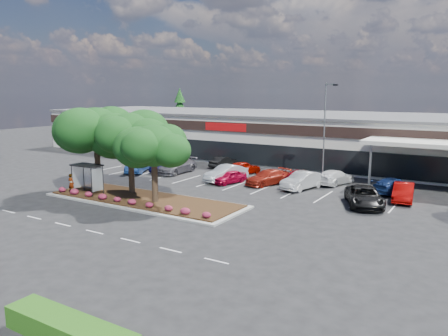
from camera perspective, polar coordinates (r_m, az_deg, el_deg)
The scene contains 28 objects.
ground at distance 33.70m, azimuth -12.39°, elevation -6.12°, with size 160.00×160.00×0.00m, color black.
retail_store at distance 61.70m, azimuth 9.92°, elevation 4.18°, with size 80.40×25.20×6.25m.
landscape_island at distance 37.81m, azimuth -10.39°, elevation -4.10°, with size 18.00×6.00×0.26m.
lane_markings at distance 41.64m, azimuth -2.56°, elevation -2.81°, with size 33.12×20.06×0.01m.
shrub_row at distance 36.23m, azimuth -12.63°, elevation -4.17°, with size 17.00×0.80×0.50m, color maroon, non-canonical shape.
bus_shelter at distance 40.50m, azimuth -17.29°, elevation -0.30°, with size 2.75×1.55×2.59m.
island_tree_west at distance 41.61m, azimuth -16.28°, elevation 2.66°, with size 7.20×7.20×7.89m, color #123E14, non-canonical shape.
island_tree_mid at distance 39.64m, azimuth -12.10°, elevation 2.08°, with size 6.60×6.60×7.32m, color #123E14, non-canonical shape.
island_tree_east at distance 35.94m, azimuth -9.10°, elevation 0.72°, with size 5.80×5.80×6.50m, color #123E14, non-canonical shape.
hedge_south_east at distance 18.18m, azimuth -19.52°, elevation -19.41°, with size 6.00×1.30×0.90m, color #1A4B0D.
conifer_north_west at distance 87.05m, azimuth -5.78°, elevation 7.14°, with size 4.40×4.40×10.00m, color #123E14.
person_waiting at distance 41.16m, azimuth -19.34°, elevation -1.91°, with size 0.64×0.42×1.75m, color #594C47.
light_pole at distance 45.45m, azimuth 13.05°, elevation 3.72°, with size 1.41×0.76×10.06m.
car_0 at distance 51.29m, azimuth -11.14°, elevation 0.37°, with size 1.75×5.02×1.65m, color navy.
car_1 at distance 50.73m, azimuth -7.43°, elevation 0.30°, with size 1.81×4.50×1.53m, color #161259.
car_2 at distance 50.11m, azimuth -6.17°, elevation 0.26°, with size 2.28×5.60×1.62m, color #58565E.
car_3 at distance 44.21m, azimuth 0.69°, elevation -1.17°, with size 1.58×3.93×1.34m, color maroon.
car_4 at distance 45.23m, azimuth 0.24°, elevation -0.70°, with size 1.77×5.07×1.67m, color silver.
car_5 at distance 43.87m, azimuth 5.74°, elevation -1.22°, with size 2.05×5.05×1.47m, color maroon.
car_6 at distance 42.29m, azimuth 10.18°, elevation -1.63°, with size 1.74×5.00×1.65m, color #B9B9B9.
car_7 at distance 37.34m, azimuth 17.85°, elevation -3.55°, with size 2.61×5.67×1.57m, color black.
car_8 at distance 40.17m, azimuth 22.38°, elevation -2.94°, with size 1.61×4.61×1.52m, color #8B0604.
car_10 at distance 54.42m, azimuth -7.23°, elevation 0.90°, with size 1.67×4.16×1.42m, color maroon.
car_11 at distance 53.52m, azimuth -0.10°, elevation 0.80°, with size 1.44×4.14×1.36m, color black.
car_12 at distance 49.13m, azimuth 2.52°, elevation 0.03°, with size 1.75×4.35×1.48m, color #940B01.
car_13 at distance 44.53m, azimuth 10.00°, elevation -1.16°, with size 2.05×5.04×1.46m, color maroon.
car_14 at distance 45.20m, azimuth 14.29°, elevation -1.17°, with size 2.03×4.99×1.45m, color white.
car_16 at distance 42.91m, azimuth 21.25°, elevation -2.15°, with size 1.98×4.88×1.42m, color navy.
Camera 1 is at (22.67, -23.18, 9.20)m, focal length 35.00 mm.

